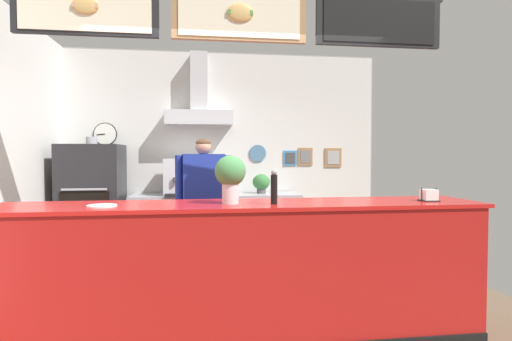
# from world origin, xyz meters

# --- Properties ---
(ground_plane) EXTENTS (5.69, 5.69, 0.00)m
(ground_plane) POSITION_xyz_m (0.00, 0.00, 0.00)
(ground_plane) COLOR brown
(back_wall_assembly) EXTENTS (4.56, 2.71, 2.97)m
(back_wall_assembly) POSITION_xyz_m (-0.02, 2.23, 1.58)
(back_wall_assembly) COLOR gray
(back_wall_assembly) RESTS_ON ground_plane
(service_counter) EXTENTS (3.79, 0.67, 1.10)m
(service_counter) POSITION_xyz_m (0.00, -0.49, 0.55)
(service_counter) COLOR #B21916
(service_counter) RESTS_ON ground_plane
(back_prep_counter) EXTENTS (2.31, 0.61, 0.94)m
(back_prep_counter) POSITION_xyz_m (-0.12, 1.97, 0.46)
(back_prep_counter) COLOR #A3A5AD
(back_prep_counter) RESTS_ON ground_plane
(pizza_oven) EXTENTS (0.75, 0.71, 1.71)m
(pizza_oven) POSITION_xyz_m (-1.72, 1.81, 0.81)
(pizza_oven) COLOR #232326
(pizza_oven) RESTS_ON ground_plane
(shop_worker) EXTENTS (0.61, 0.26, 1.65)m
(shop_worker) POSITION_xyz_m (-0.30, 0.84, 0.88)
(shop_worker) COLOR #232328
(shop_worker) RESTS_ON ground_plane
(espresso_machine) EXTENTS (0.53, 0.53, 0.49)m
(espresso_machine) POSITION_xyz_m (-0.56, 1.95, 1.18)
(espresso_machine) COLOR silver
(espresso_machine) RESTS_ON back_prep_counter
(potted_rosemary) EXTENTS (0.25, 0.25, 0.29)m
(potted_rosemary) POSITION_xyz_m (-0.23, 1.98, 1.10)
(potted_rosemary) COLOR beige
(potted_rosemary) RESTS_ON back_prep_counter
(potted_oregano) EXTENTS (0.25, 0.25, 0.27)m
(potted_oregano) POSITION_xyz_m (0.51, 2.01, 1.09)
(potted_oregano) COLOR #4C4C51
(potted_oregano) RESTS_ON back_prep_counter
(pepper_grinder) EXTENTS (0.05, 0.05, 0.27)m
(pepper_grinder) POSITION_xyz_m (0.22, -0.60, 1.23)
(pepper_grinder) COLOR black
(pepper_grinder) RESTS_ON service_counter
(napkin_holder) EXTENTS (0.14, 0.13, 0.11)m
(napkin_holder) POSITION_xyz_m (1.51, -0.56, 1.14)
(napkin_holder) COLOR #262628
(napkin_holder) RESTS_ON service_counter
(basil_vase) EXTENTS (0.24, 0.24, 0.37)m
(basil_vase) POSITION_xyz_m (-0.10, -0.53, 1.31)
(basil_vase) COLOR silver
(basil_vase) RESTS_ON service_counter
(condiment_plate) EXTENTS (0.21, 0.21, 0.01)m
(condiment_plate) POSITION_xyz_m (-1.04, -0.58, 1.11)
(condiment_plate) COLOR white
(condiment_plate) RESTS_ON service_counter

